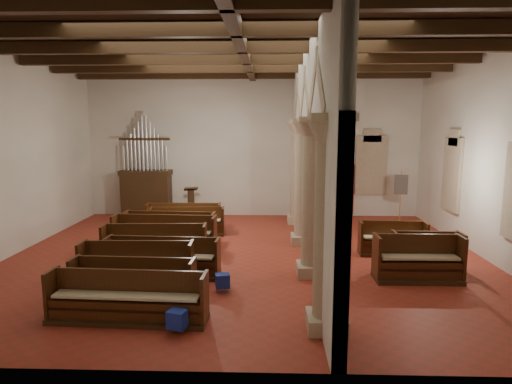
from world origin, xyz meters
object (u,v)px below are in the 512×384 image
at_px(lectern, 191,205).
at_px(nave_pew_0, 128,305).
at_px(aisle_pew_0, 418,265).
at_px(pipe_organ, 146,185).
at_px(processional_banner, 400,206).

relative_size(lectern, nave_pew_0, 0.42).
relative_size(nave_pew_0, aisle_pew_0, 1.49).
distance_m(pipe_organ, processional_banner, 10.37).
bearing_deg(nave_pew_0, processional_banner, 49.90).
xyz_separation_m(lectern, processional_banner, (8.37, -1.11, 0.20)).
bearing_deg(pipe_organ, aisle_pew_0, -39.30).
bearing_deg(processional_banner, pipe_organ, -170.54).
bearing_deg(lectern, nave_pew_0, -104.85).
height_order(processional_banner, nave_pew_0, processional_banner).
height_order(lectern, nave_pew_0, lectern).
height_order(pipe_organ, processional_banner, pipe_organ).
relative_size(pipe_organ, aisle_pew_0, 2.05).
distance_m(pipe_organ, lectern, 2.08).
bearing_deg(nave_pew_0, pipe_organ, 106.49).
xyz_separation_m(pipe_organ, nave_pew_0, (2.40, -9.77, -1.04)).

